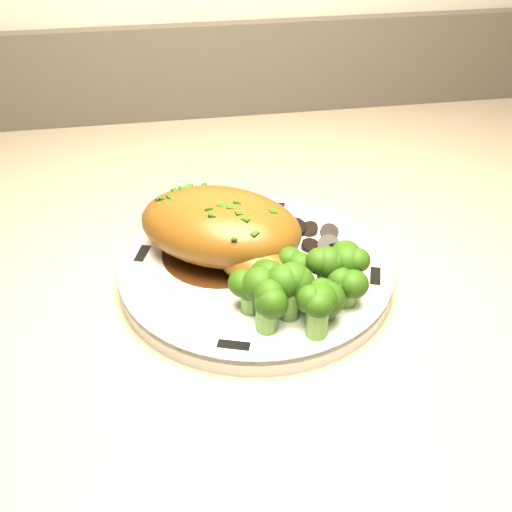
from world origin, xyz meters
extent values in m
cube|color=brown|center=(-0.04, 1.67, 0.47)|extent=(2.17, 0.71, 0.93)
cube|color=#4C443A|center=(-0.04, 1.99, 1.03)|extent=(2.24, 0.02, 0.12)
cylinder|color=silver|center=(-0.35, 1.62, 0.98)|extent=(0.31, 0.31, 0.02)
cube|color=black|center=(-0.26, 1.59, 0.98)|extent=(0.02, 0.03, 0.00)
cube|color=black|center=(-0.32, 1.72, 0.98)|extent=(0.03, 0.02, 0.00)
cube|color=black|center=(-0.45, 1.65, 0.98)|extent=(0.02, 0.03, 0.00)
cube|color=black|center=(-0.39, 1.52, 0.98)|extent=(0.03, 0.02, 0.00)
cylinder|color=#391B0A|center=(-0.38, 1.64, 0.98)|extent=(0.11, 0.11, 0.00)
ellipsoid|color=brown|center=(-0.38, 1.64, 1.01)|extent=(0.17, 0.16, 0.06)
ellipsoid|color=brown|center=(-0.36, 1.60, 1.00)|extent=(0.08, 0.08, 0.03)
cube|color=#1C460E|center=(-0.42, 1.67, 1.03)|extent=(0.01, 0.00, 0.00)
cube|color=#1C460E|center=(-0.40, 1.66, 1.04)|extent=(0.01, 0.00, 0.00)
cube|color=#1C460E|center=(-0.39, 1.65, 1.04)|extent=(0.01, 0.00, 0.00)
cube|color=#1C460E|center=(-0.37, 1.64, 1.04)|extent=(0.01, 0.00, 0.00)
cube|color=#1C460E|center=(-0.36, 1.63, 1.04)|extent=(0.01, 0.00, 0.00)
cube|color=#1C460E|center=(-0.34, 1.62, 1.03)|extent=(0.01, 0.00, 0.00)
cylinder|color=black|center=(-0.28, 1.65, 0.98)|extent=(0.01, 0.01, 0.01)
cylinder|color=black|center=(-0.28, 1.66, 0.99)|extent=(0.02, 0.02, 0.01)
cylinder|color=black|center=(-0.29, 1.66, 0.99)|extent=(0.02, 0.02, 0.01)
cylinder|color=black|center=(-0.30, 1.67, 0.98)|extent=(0.02, 0.02, 0.01)
cylinder|color=black|center=(-0.31, 1.67, 0.99)|extent=(0.01, 0.01, 0.01)
cylinder|color=black|center=(-0.32, 1.67, 0.99)|extent=(0.02, 0.02, 0.01)
cylinder|color=black|center=(-0.33, 1.66, 0.98)|extent=(0.02, 0.02, 0.01)
cylinder|color=black|center=(-0.33, 1.66, 0.99)|extent=(0.02, 0.02, 0.00)
cylinder|color=black|center=(-0.33, 1.65, 0.99)|extent=(0.02, 0.02, 0.01)
cylinder|color=black|center=(-0.33, 1.64, 0.98)|extent=(0.02, 0.02, 0.01)
cylinder|color=black|center=(-0.33, 1.64, 0.99)|extent=(0.02, 0.02, 0.01)
cylinder|color=black|center=(-0.32, 1.63, 0.99)|extent=(0.02, 0.02, 0.01)
cylinder|color=black|center=(-0.31, 1.63, 0.98)|extent=(0.02, 0.02, 0.01)
cylinder|color=black|center=(-0.30, 1.63, 0.99)|extent=(0.03, 0.03, 0.01)
cylinder|color=black|center=(-0.29, 1.64, 0.99)|extent=(0.03, 0.03, 0.02)
cylinder|color=black|center=(-0.28, 1.64, 0.98)|extent=(0.03, 0.03, 0.02)
cylinder|color=#649740|center=(-0.35, 1.57, 0.99)|extent=(0.02, 0.02, 0.02)
sphere|color=black|center=(-0.35, 1.57, 1.01)|extent=(0.02, 0.02, 0.02)
cylinder|color=#649740|center=(-0.33, 1.58, 0.99)|extent=(0.02, 0.02, 0.02)
sphere|color=black|center=(-0.33, 1.58, 1.01)|extent=(0.02, 0.02, 0.02)
cylinder|color=#649740|center=(-0.30, 1.57, 0.99)|extent=(0.02, 0.02, 0.02)
sphere|color=black|center=(-0.30, 1.57, 1.01)|extent=(0.02, 0.02, 0.02)
cylinder|color=#649740|center=(-0.34, 1.55, 0.99)|extent=(0.02, 0.02, 0.02)
sphere|color=black|center=(-0.34, 1.55, 1.01)|extent=(0.02, 0.02, 0.02)
cylinder|color=#649740|center=(-0.31, 1.54, 0.99)|extent=(0.02, 0.02, 0.02)
sphere|color=black|center=(-0.31, 1.54, 1.01)|extent=(0.02, 0.02, 0.02)
cylinder|color=#649740|center=(-0.29, 1.55, 0.99)|extent=(0.02, 0.02, 0.02)
sphere|color=black|center=(-0.29, 1.55, 1.01)|extent=(0.02, 0.02, 0.02)
cylinder|color=#649740|center=(-0.36, 1.53, 0.99)|extent=(0.02, 0.02, 0.02)
sphere|color=black|center=(-0.36, 1.53, 1.01)|extent=(0.02, 0.02, 0.02)
cylinder|color=#649740|center=(-0.32, 1.52, 0.99)|extent=(0.02, 0.02, 0.02)
sphere|color=black|center=(-0.32, 1.52, 1.01)|extent=(0.02, 0.02, 0.02)
cylinder|color=#649740|center=(-0.37, 1.56, 0.99)|extent=(0.02, 0.02, 0.02)
sphere|color=black|center=(-0.37, 1.56, 1.01)|extent=(0.02, 0.02, 0.02)
cylinder|color=#649740|center=(-0.28, 1.57, 0.99)|extent=(0.02, 0.02, 0.02)
sphere|color=black|center=(-0.28, 1.57, 1.01)|extent=(0.02, 0.02, 0.02)
camera|label=1|loc=(-0.43, 1.17, 1.31)|focal=45.00mm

